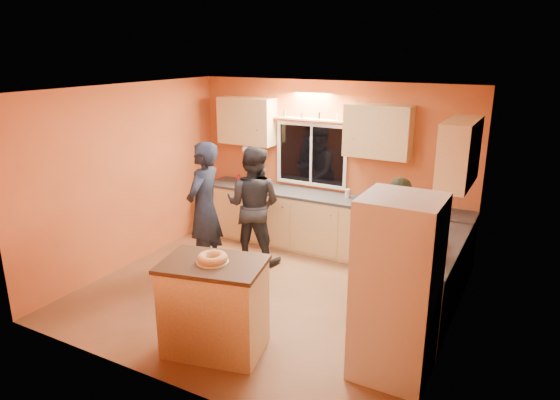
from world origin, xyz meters
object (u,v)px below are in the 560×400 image
Objects in this scene: refrigerator at (397,289)px; person_left at (204,208)px; person_center at (253,205)px; person_right at (395,243)px; island at (214,306)px.

person_left is at bearing 160.66° from refrigerator.
person_right is (2.20, -0.35, -0.05)m from person_center.
person_right is at bearing 106.66° from refrigerator.
person_left is at bearing 122.17° from person_right.
refrigerator is 1.10× the size of person_right.
island is at bearing 170.26° from person_right.
refrigerator reaches higher than person_right.
refrigerator is at bearing 138.53° from person_center.
refrigerator is 3.07m from person_center.
person_center is 1.06× the size of person_right.
refrigerator is at bearing -136.48° from person_right.
refrigerator reaches higher than island.
person_left is at bearing 116.19° from island.
person_center is at bearing 98.41° from island.
refrigerator reaches higher than person_center.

